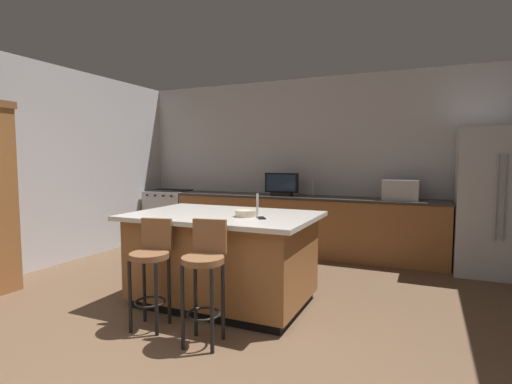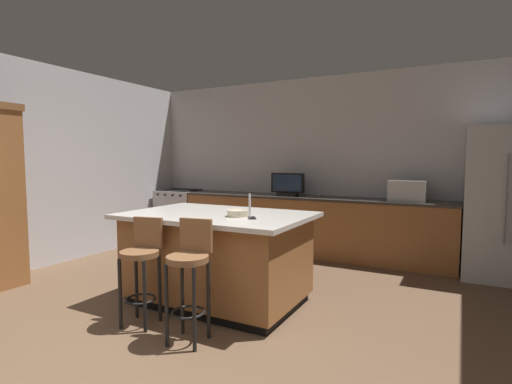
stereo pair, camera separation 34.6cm
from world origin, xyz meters
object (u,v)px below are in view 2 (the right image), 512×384
Objects in this scene: tv_remote at (244,213)px; range_oven at (180,214)px; refrigerator at (506,204)px; cell_phone at (252,218)px; tv_monitor at (288,185)px; kitchen_island at (217,257)px; bar_stool_left at (142,261)px; fruit_bowl at (238,213)px; bar_stool_right at (190,269)px; microwave at (408,191)px.

range_oven is at bearing 124.36° from tv_remote.
cell_phone is (-2.22, -2.44, -0.01)m from refrigerator.
range_oven is 2.28m from tv_monitor.
bar_stool_left reaches higher than kitchen_island.
fruit_bowl is 0.19m from cell_phone.
tv_monitor is (-2.92, 0.03, 0.13)m from refrigerator.
tv_remote reaches higher than cell_phone.
kitchen_island is 0.83m from bar_stool_left.
bar_stool_right and fruit_bowl have the same top height.
cell_phone is (0.48, -0.14, 0.46)m from kitchen_island.
tv_monitor is 2.57m from cell_phone.
bar_stool_right reaches higher than tv_remote.
bar_stool_left is at bearing -56.20° from range_oven.
refrigerator is 2.02× the size of range_oven.
kitchen_island is at bearing -139.54° from refrigerator.
kitchen_island is at bearing -123.16° from microwave.
kitchen_island is 0.54m from tv_remote.
cell_phone is at bearing 28.09° from bar_stool_left.
refrigerator is at bearing 43.92° from bar_stool_right.
bar_stool_right reaches higher than bar_stool_left.
bar_stool_left is at bearing -138.24° from tv_remote.
microwave is (3.96, 0.00, 0.59)m from range_oven.
kitchen_island is 3.40× the size of tv_monitor.
kitchen_island is 2.01× the size of range_oven.
bar_stool_left is 4.71× the size of fruit_bowl.
fruit_bowl is (-2.40, -2.39, 0.02)m from refrigerator.
bar_stool_left is at bearing -120.44° from microwave.
tv_remote is at bearing -119.35° from microwave.
microwave is 3.49m from bar_stool_right.
bar_stool_left reaches higher than cell_phone.
refrigerator is at bearing 13.88° from cell_phone.
refrigerator is 9.28× the size of fruit_bowl.
range_oven is at bearing 105.09° from cell_phone.
fruit_bowl is (0.30, -0.09, 0.49)m from kitchen_island.
cell_phone is (0.19, 0.71, 0.34)m from bar_stool_right.
bar_stool_right is at bearing -111.41° from microwave.
microwave is 0.50× the size of bar_stool_left.
tv_monitor is 2.71× the size of fruit_bowl.
tv_monitor is 0.55× the size of bar_stool_right.
bar_stool_right reaches higher than kitchen_island.
refrigerator reaches higher than tv_remote.
tv_remote is (-0.22, 0.22, 0.01)m from cell_phone.
microwave is 1.77m from tv_monitor.
refrigerator reaches higher than kitchen_island.
fruit_bowl reaches higher than range_oven.
tv_monitor is 3.25m from bar_stool_right.
range_oven is at bearing 179.11° from refrigerator.
refrigerator reaches higher than bar_stool_left.
range_oven is (-5.11, 0.08, -0.48)m from refrigerator.
tv_monitor reaches higher than microwave.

